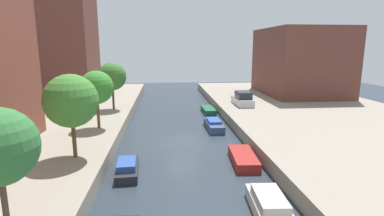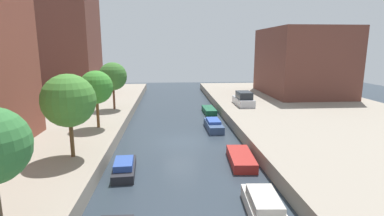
{
  "view_description": "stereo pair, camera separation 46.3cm",
  "coord_description": "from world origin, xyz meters",
  "px_view_note": "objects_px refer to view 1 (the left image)",
  "views": [
    {
      "loc": [
        -1.35,
        -23.4,
        7.65
      ],
      "look_at": [
        1.41,
        5.8,
        1.65
      ],
      "focal_mm": 27.91,
      "sensor_mm": 36.0,
      "label": 1
    },
    {
      "loc": [
        -0.89,
        -23.44,
        7.65
      ],
      "look_at": [
        1.41,
        5.8,
        1.65
      ],
      "focal_mm": 27.91,
      "sensor_mm": 36.0,
      "label": 2
    }
  ],
  "objects_px": {
    "low_block_right": "(300,62)",
    "moored_boat_right_1": "(271,209)",
    "street_tree_2": "(97,88)",
    "apartment_tower_far": "(53,12)",
    "street_tree_3": "(112,77)",
    "moored_boat_right_2": "(243,158)",
    "moored_boat_right_4": "(208,110)",
    "moored_boat_right_3": "(214,125)",
    "street_tree_1": "(71,101)",
    "parked_car": "(243,99)",
    "moored_boat_left_2": "(127,168)"
  },
  "relations": [
    {
      "from": "street_tree_3",
      "to": "parked_car",
      "type": "relative_size",
      "value": 1.2
    },
    {
      "from": "apartment_tower_far",
      "to": "street_tree_3",
      "type": "relative_size",
      "value": 4.43
    },
    {
      "from": "street_tree_2",
      "to": "parked_car",
      "type": "xyz_separation_m",
      "value": [
        14.64,
        8.69,
        -2.73
      ]
    },
    {
      "from": "street_tree_3",
      "to": "moored_boat_right_4",
      "type": "relative_size",
      "value": 1.36
    },
    {
      "from": "low_block_right",
      "to": "street_tree_2",
      "type": "xyz_separation_m",
      "value": [
        -24.86,
        -16.4,
        -1.23
      ]
    },
    {
      "from": "street_tree_1",
      "to": "parked_car",
      "type": "xyz_separation_m",
      "value": [
        14.64,
        15.59,
        -2.85
      ]
    },
    {
      "from": "moored_boat_right_4",
      "to": "moored_boat_right_3",
      "type": "bearing_deg",
      "value": -94.4
    },
    {
      "from": "moored_boat_right_2",
      "to": "street_tree_2",
      "type": "bearing_deg",
      "value": 149.52
    },
    {
      "from": "apartment_tower_far",
      "to": "moored_boat_right_3",
      "type": "bearing_deg",
      "value": -39.89
    },
    {
      "from": "street_tree_2",
      "to": "moored_boat_left_2",
      "type": "xyz_separation_m",
      "value": [
        3.17,
        -7.45,
        -4.02
      ]
    },
    {
      "from": "low_block_right",
      "to": "moored_boat_right_2",
      "type": "xyz_separation_m",
      "value": [
        -14.12,
        -22.72,
        -5.32
      ]
    },
    {
      "from": "low_block_right",
      "to": "street_tree_3",
      "type": "bearing_deg",
      "value": -160.6
    },
    {
      "from": "moored_boat_right_1",
      "to": "street_tree_2",
      "type": "bearing_deg",
      "value": 128.5
    },
    {
      "from": "moored_boat_right_4",
      "to": "moored_boat_right_1",
      "type": "bearing_deg",
      "value": -91.15
    },
    {
      "from": "apartment_tower_far",
      "to": "street_tree_2",
      "type": "height_order",
      "value": "apartment_tower_far"
    },
    {
      "from": "street_tree_1",
      "to": "street_tree_3",
      "type": "relative_size",
      "value": 1.01
    },
    {
      "from": "apartment_tower_far",
      "to": "low_block_right",
      "type": "height_order",
      "value": "apartment_tower_far"
    },
    {
      "from": "street_tree_3",
      "to": "moored_boat_right_2",
      "type": "bearing_deg",
      "value": -52.43
    },
    {
      "from": "moored_boat_right_1",
      "to": "moored_boat_right_2",
      "type": "height_order",
      "value": "moored_boat_right_1"
    },
    {
      "from": "street_tree_1",
      "to": "moored_boat_right_4",
      "type": "height_order",
      "value": "street_tree_1"
    },
    {
      "from": "low_block_right",
      "to": "moored_boat_right_1",
      "type": "height_order",
      "value": "low_block_right"
    },
    {
      "from": "street_tree_2",
      "to": "moored_boat_right_2",
      "type": "xyz_separation_m",
      "value": [
        10.74,
        -6.32,
        -4.08
      ]
    },
    {
      "from": "apartment_tower_far",
      "to": "moored_boat_right_1",
      "type": "relative_size",
      "value": 5.01
    },
    {
      "from": "moored_boat_right_2",
      "to": "street_tree_1",
      "type": "bearing_deg",
      "value": -176.89
    },
    {
      "from": "moored_boat_right_3",
      "to": "parked_car",
      "type": "bearing_deg",
      "value": 55.56
    },
    {
      "from": "street_tree_2",
      "to": "moored_boat_right_4",
      "type": "distance_m",
      "value": 14.81
    },
    {
      "from": "parked_car",
      "to": "moored_boat_right_3",
      "type": "distance_m",
      "value": 8.04
    },
    {
      "from": "moored_boat_left_2",
      "to": "apartment_tower_far",
      "type": "bearing_deg",
      "value": 115.58
    },
    {
      "from": "apartment_tower_far",
      "to": "street_tree_3",
      "type": "xyz_separation_m",
      "value": [
        9.14,
        -10.61,
        -7.68
      ]
    },
    {
      "from": "street_tree_1",
      "to": "moored_boat_left_2",
      "type": "bearing_deg",
      "value": -9.65
    },
    {
      "from": "low_block_right",
      "to": "moored_boat_right_1",
      "type": "distance_m",
      "value": 33.14
    },
    {
      "from": "moored_boat_right_3",
      "to": "street_tree_1",
      "type": "bearing_deg",
      "value": -138.28
    },
    {
      "from": "street_tree_2",
      "to": "street_tree_1",
      "type": "bearing_deg",
      "value": -90.0
    },
    {
      "from": "street_tree_3",
      "to": "moored_boat_left_2",
      "type": "relative_size",
      "value": 1.43
    },
    {
      "from": "apartment_tower_far",
      "to": "street_tree_2",
      "type": "bearing_deg",
      "value": -63.42
    },
    {
      "from": "street_tree_2",
      "to": "street_tree_3",
      "type": "bearing_deg",
      "value": 90.0
    },
    {
      "from": "low_block_right",
      "to": "moored_boat_right_1",
      "type": "xyz_separation_m",
      "value": [
        -14.61,
        -29.29,
        -5.2
      ]
    },
    {
      "from": "low_block_right",
      "to": "moored_boat_left_2",
      "type": "distance_m",
      "value": 32.66
    },
    {
      "from": "street_tree_1",
      "to": "moored_boat_right_1",
      "type": "bearing_deg",
      "value": -30.27
    },
    {
      "from": "apartment_tower_far",
      "to": "low_block_right",
      "type": "bearing_deg",
      "value": -3.13
    },
    {
      "from": "parked_car",
      "to": "moored_boat_right_1",
      "type": "distance_m",
      "value": 22.06
    },
    {
      "from": "moored_boat_right_4",
      "to": "apartment_tower_far",
      "type": "bearing_deg",
      "value": 155.89
    },
    {
      "from": "street_tree_1",
      "to": "moored_boat_right_4",
      "type": "bearing_deg",
      "value": 56.68
    },
    {
      "from": "parked_car",
      "to": "moored_boat_left_2",
      "type": "height_order",
      "value": "parked_car"
    },
    {
      "from": "low_block_right",
      "to": "moored_boat_right_4",
      "type": "relative_size",
      "value": 3.51
    },
    {
      "from": "street_tree_1",
      "to": "moored_boat_right_2",
      "type": "height_order",
      "value": "street_tree_1"
    },
    {
      "from": "moored_boat_left_2",
      "to": "moored_boat_right_4",
      "type": "xyz_separation_m",
      "value": [
        7.53,
        16.82,
        -0.08
      ]
    },
    {
      "from": "street_tree_2",
      "to": "parked_car",
      "type": "height_order",
      "value": "street_tree_2"
    },
    {
      "from": "street_tree_3",
      "to": "moored_boat_right_1",
      "type": "relative_size",
      "value": 1.13
    },
    {
      "from": "street_tree_3",
      "to": "moored_boat_right_2",
      "type": "height_order",
      "value": "street_tree_3"
    }
  ]
}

